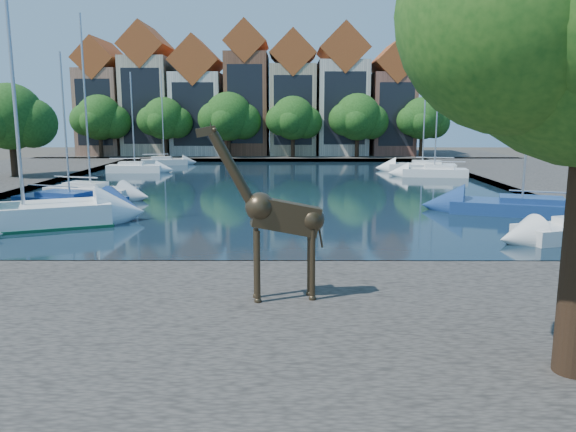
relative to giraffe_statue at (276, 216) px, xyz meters
The scene contains 26 objects.
ground 5.40m from the giraffe_statue, 105.94° to the left, with size 160.00×160.00×0.00m, color #38332B.
water_basin 28.53m from the giraffe_statue, 92.51° to the left, with size 38.00×50.00×0.08m, color black.
near_quay 3.98m from the giraffe_statue, 115.18° to the right, with size 50.00×14.00×0.50m, color #4B4641.
far_quay 60.43m from the giraffe_statue, 91.18° to the left, with size 60.00×16.00×0.50m, color #4B4641.
townhouse_west_end 65.18m from the giraffe_statue, 111.89° to the left, with size 5.44×9.18×14.93m.
townhouse_west_mid 63.26m from the giraffe_statue, 106.82° to the left, with size 5.94×9.18×16.79m.
townhouse_west_inner 61.63m from the giraffe_statue, 101.01° to the left, with size 6.43×9.18×15.15m.
townhouse_center 60.81m from the giraffe_statue, 94.97° to the left, with size 5.44×9.18×16.93m.
townhouse_east_inner 60.54m from the giraffe_statue, 89.28° to the left, with size 5.94×9.18×15.79m.
townhouse_east_mid 61.00m from the giraffe_statue, 83.14° to the left, with size 6.43×9.18×16.65m.
townhouse_east_end 62.03m from the giraffe_statue, 77.16° to the left, with size 5.44×9.18×14.43m.
far_tree_far_west 59.57m from the giraffe_statue, 112.88° to the left, with size 7.28×5.60×7.68m.
far_tree_west 56.94m from the giraffe_statue, 105.44° to the left, with size 6.76×5.20×7.36m.
far_tree_mid_west 55.36m from the giraffe_statue, 97.41° to the left, with size 7.80×6.00×8.00m.
far_tree_mid_east 54.90m from the giraffe_statue, 89.11° to the left, with size 7.02×5.40×7.52m.
far_tree_east 55.61m from the giraffe_statue, 80.82° to the left, with size 7.54×5.80×7.84m.
far_tree_far_east 57.42m from the giraffe_statue, 72.92° to the left, with size 6.76×5.20×7.36m.
side_tree_left_far 39.85m from the giraffe_statue, 125.58° to the left, with size 7.28×5.60×7.88m.
giraffe_statue is the anchor object (origin of this frame).
sailboat_left_b 23.05m from the giraffe_statue, 125.28° to the left, with size 7.42×4.77×9.34m.
sailboat_left_c 26.14m from the giraffe_statue, 120.56° to the left, with size 6.49×3.73×12.16m.
sailboat_left_d 42.63m from the giraffe_statue, 110.61° to the left, with size 5.30×1.95×9.71m.
sailboat_left_e 50.22m from the giraffe_statue, 106.10° to the left, with size 5.41×3.11×10.57m.
sailboat_right_b 21.50m from the giraffe_statue, 49.95° to the left, with size 8.32×5.19×10.88m.
sailboat_right_c 38.84m from the giraffe_statue, 69.22° to the left, with size 6.11×2.89×9.35m.
sailboat_right_d 43.37m from the giraffe_statue, 71.48° to the left, with size 6.83×3.45×8.71m.
Camera 1 is at (1.63, -19.92, 5.77)m, focal length 35.00 mm.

